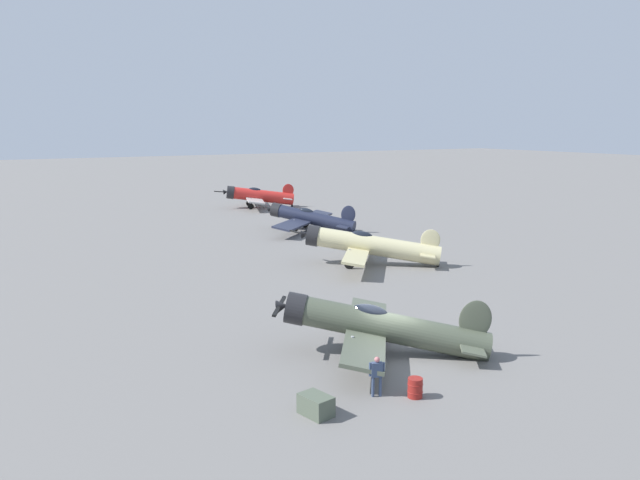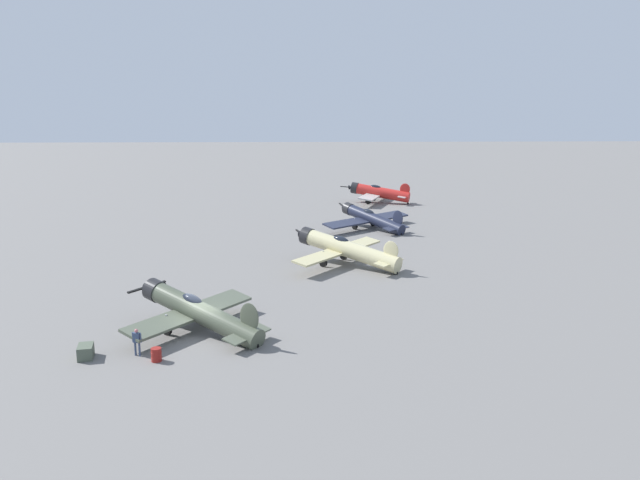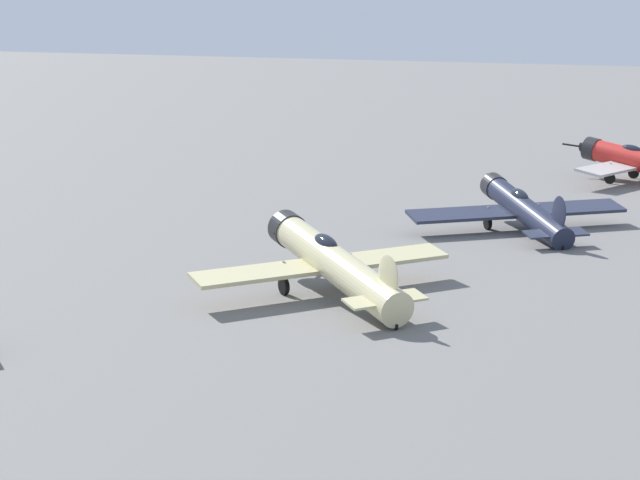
# 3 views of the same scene
# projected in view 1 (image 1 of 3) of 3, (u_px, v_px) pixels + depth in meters

# --- Properties ---
(ground_plane) EXTENTS (400.00, 400.00, 0.00)m
(ground_plane) POSITION_uv_depth(u_px,v_px,m) (389.00, 354.00, 30.81)
(ground_plane) COLOR slate
(airplane_foreground) EXTENTS (9.78, 9.24, 3.12)m
(airplane_foreground) POSITION_uv_depth(u_px,v_px,m) (379.00, 326.00, 30.61)
(airplane_foreground) COLOR #4C5442
(airplane_foreground) RESTS_ON ground_plane
(airplane_mid_apron) EXTENTS (10.00, 10.53, 3.09)m
(airplane_mid_apron) POSITION_uv_depth(u_px,v_px,m) (368.00, 245.00, 50.21)
(airplane_mid_apron) COLOR beige
(airplane_mid_apron) RESTS_ON ground_plane
(airplane_far_line) EXTENTS (11.00, 9.84, 3.00)m
(airplane_far_line) POSITION_uv_depth(u_px,v_px,m) (309.00, 218.00, 66.62)
(airplane_far_line) COLOR #1E2338
(airplane_far_line) RESTS_ON ground_plane
(airplane_outer_stand) EXTENTS (10.31, 11.22, 3.16)m
(airplane_outer_stand) POSITION_uv_depth(u_px,v_px,m) (258.00, 196.00, 84.96)
(airplane_outer_stand) COLOR red
(airplane_outer_stand) RESTS_ON ground_plane
(ground_crew_mechanic) EXTENTS (0.60, 0.39, 1.68)m
(ground_crew_mechanic) POSITION_uv_depth(u_px,v_px,m) (377.00, 373.00, 25.85)
(ground_crew_mechanic) COLOR #384766
(ground_crew_mechanic) RESTS_ON ground_plane
(equipment_crate) EXTENTS (1.09, 1.42, 0.79)m
(equipment_crate) POSITION_uv_depth(u_px,v_px,m) (316.00, 405.00, 24.29)
(equipment_crate) COLOR #4C5647
(equipment_crate) RESTS_ON ground_plane
(fuel_drum) EXTENTS (0.64, 0.64, 0.81)m
(fuel_drum) POSITION_uv_depth(u_px,v_px,m) (415.00, 388.00, 25.88)
(fuel_drum) COLOR maroon
(fuel_drum) RESTS_ON ground_plane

